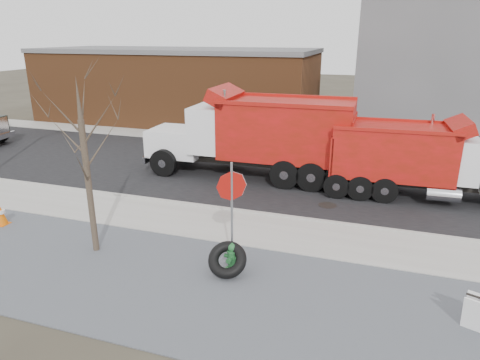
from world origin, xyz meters
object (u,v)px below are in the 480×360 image
(truck_tire, at_px, (227,260))
(sandwich_board, at_px, (478,314))
(stop_sign, at_px, (232,198))
(fire_hydrant, at_px, (232,259))
(dump_truck_red_a, at_px, (418,158))
(dump_truck_red_b, at_px, (258,133))

(truck_tire, height_order, sandwich_board, truck_tire)
(sandwich_board, bearing_deg, truck_tire, -164.58)
(truck_tire, distance_m, sandwich_board, 6.01)
(stop_sign, relative_size, sandwich_board, 3.59)
(fire_hydrant, xyz_separation_m, sandwich_board, (5.93, -0.73, 0.06))
(truck_tire, bearing_deg, sandwich_board, -4.88)
(sandwich_board, bearing_deg, stop_sign, -169.37)
(stop_sign, xyz_separation_m, sandwich_board, (6.03, -1.03, -1.60))
(truck_tire, bearing_deg, fire_hydrant, 73.97)
(sandwich_board, relative_size, dump_truck_red_a, 0.11)
(sandwich_board, bearing_deg, fire_hydrant, -166.72)
(dump_truck_red_a, bearing_deg, fire_hydrant, -125.73)
(stop_sign, relative_size, dump_truck_red_a, 0.38)
(fire_hydrant, bearing_deg, sandwich_board, 1.78)
(fire_hydrant, bearing_deg, dump_truck_red_a, 65.47)
(truck_tire, xyz_separation_m, dump_truck_red_b, (-1.58, 8.41, 1.57))
(truck_tire, relative_size, dump_truck_red_a, 0.15)
(fire_hydrant, relative_size, stop_sign, 0.28)
(dump_truck_red_b, bearing_deg, truck_tire, 99.82)
(fire_hydrant, height_order, sandwich_board, sandwich_board)
(stop_sign, xyz_separation_m, dump_truck_red_a, (5.14, 7.35, -0.41))
(fire_hydrant, distance_m, stop_sign, 1.69)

